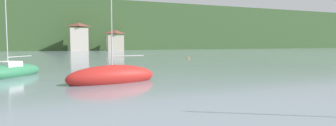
{
  "coord_description": "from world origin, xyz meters",
  "views": [
    {
      "loc": [
        -9.24,
        27.88,
        2.99
      ],
      "look_at": [
        0.0,
        49.86,
        1.24
      ],
      "focal_mm": 29.81,
      "sensor_mm": 36.0,
      "label": 1
    }
  ],
  "objects": [
    {
      "name": "shore_building_eastcentral",
      "position": [
        12.78,
        131.17,
        3.75
      ],
      "size": [
        6.16,
        4.43,
        7.72
      ],
      "color": "#BCB29E",
      "rests_on": "ground_plane"
    },
    {
      "name": "shore_building_central",
      "position": [
        0.0,
        131.05,
        4.87
      ],
      "size": [
        6.34,
        4.18,
        10.02
      ],
      "color": "beige",
      "rests_on": "ground_plane"
    },
    {
      "name": "mooring_buoy_mid",
      "position": [
        14.78,
        74.92,
        0.0
      ],
      "size": [
        0.45,
        0.45,
        0.45
      ],
      "primitive_type": "sphere",
      "color": "orange",
      "rests_on": "ground_plane"
    },
    {
      "name": "sailboat_mid_3",
      "position": [
        -5.03,
        48.7,
        0.42
      ],
      "size": [
        7.17,
        3.39,
        10.17
      ],
      "rotation": [
        0.0,
        0.0,
        3.32
      ],
      "color": "red",
      "rests_on": "ground_plane"
    },
    {
      "name": "wooded_hillside",
      "position": [
        24.57,
        167.88,
        8.46
      ],
      "size": [
        352.0,
        54.75,
        36.7
      ],
      "color": "#38562D",
      "rests_on": "ground_plane"
    },
    {
      "name": "sailboat_mid_4",
      "position": [
        -12.76,
        55.83,
        0.4
      ],
      "size": [
        6.26,
        7.13,
        8.81
      ],
      "rotation": [
        0.0,
        0.0,
        4.05
      ],
      "color": "#2D754C",
      "rests_on": "ground_plane"
    }
  ]
}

